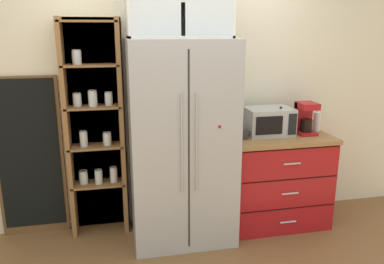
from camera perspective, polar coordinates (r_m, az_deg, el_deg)
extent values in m
plane|color=brown|center=(3.80, -1.51, -14.83)|extent=(10.82, 10.82, 0.00)
cube|color=silver|center=(3.74, -2.77, 5.51)|extent=(5.11, 0.10, 2.55)
cube|color=#ADAFB5|center=(3.45, -1.63, -1.55)|extent=(0.91, 0.69, 1.82)
cube|color=black|center=(3.12, -0.46, -3.34)|extent=(0.01, 0.01, 1.67)
cylinder|color=#ADAFB5|center=(3.07, -1.53, -1.86)|extent=(0.02, 0.02, 0.82)
cylinder|color=#ADAFB5|center=(3.09, 0.66, -1.73)|extent=(0.02, 0.02, 0.82)
cube|color=red|center=(3.11, 4.12, 0.79)|extent=(0.02, 0.01, 0.02)
cube|color=brown|center=(3.73, -14.15, 0.68)|extent=(0.56, 0.04, 2.00)
cube|color=olive|center=(3.62, -18.00, -0.02)|extent=(0.04, 0.22, 2.00)
cube|color=olive|center=(3.60, -10.40, 0.39)|extent=(0.04, 0.22, 2.00)
cube|color=olive|center=(3.76, -13.71, -7.47)|extent=(0.50, 0.22, 0.02)
cylinder|color=silver|center=(3.76, -15.80, -6.54)|extent=(0.08, 0.08, 0.12)
cylinder|color=#2D2D2D|center=(3.77, -15.78, -6.78)|extent=(0.07, 0.07, 0.08)
cylinder|color=#B2B2B7|center=(3.74, -15.87, -5.63)|extent=(0.08, 0.08, 0.01)
cylinder|color=silver|center=(3.73, -13.69, -6.52)|extent=(0.07, 0.07, 0.12)
cylinder|color=white|center=(3.73, -13.68, -6.79)|extent=(0.06, 0.06, 0.08)
cylinder|color=#B2B2B7|center=(3.70, -13.76, -5.54)|extent=(0.07, 0.07, 0.01)
cylinder|color=silver|center=(3.73, -11.56, -6.28)|extent=(0.07, 0.07, 0.14)
cylinder|color=#E0C67F|center=(3.73, -11.54, -6.58)|extent=(0.06, 0.06, 0.09)
cylinder|color=#B2B2B7|center=(3.70, -11.62, -5.20)|extent=(0.06, 0.06, 0.01)
cube|color=olive|center=(3.64, -14.07, -2.08)|extent=(0.50, 0.22, 0.02)
cylinder|color=silver|center=(3.63, -15.79, -1.04)|extent=(0.07, 0.07, 0.13)
cylinder|color=brown|center=(3.63, -15.77, -1.34)|extent=(0.06, 0.06, 0.09)
cylinder|color=#B2B2B7|center=(3.61, -15.87, 0.06)|extent=(0.07, 0.07, 0.01)
cylinder|color=silver|center=(3.61, -12.48, -1.06)|extent=(0.07, 0.07, 0.11)
cylinder|color=#CCB78C|center=(3.62, -12.47, -1.31)|extent=(0.06, 0.06, 0.07)
cylinder|color=#B2B2B7|center=(3.60, -12.54, -0.13)|extent=(0.07, 0.07, 0.01)
cube|color=olive|center=(3.55, -14.44, 3.62)|extent=(0.50, 0.22, 0.02)
cylinder|color=silver|center=(3.56, -16.67, 4.54)|extent=(0.07, 0.07, 0.11)
cylinder|color=beige|center=(3.57, -16.65, 4.28)|extent=(0.06, 0.06, 0.07)
cylinder|color=#B2B2B7|center=(3.55, -16.74, 5.49)|extent=(0.07, 0.07, 0.01)
cylinder|color=silver|center=(3.53, -14.52, 4.78)|extent=(0.08, 0.08, 0.13)
cylinder|color=#B77A38|center=(3.53, -14.50, 4.46)|extent=(0.07, 0.07, 0.09)
cylinder|color=#B2B2B7|center=(3.51, -14.60, 5.93)|extent=(0.07, 0.07, 0.01)
cylinder|color=silver|center=(3.55, -12.28, 4.79)|extent=(0.07, 0.07, 0.11)
cylinder|color=white|center=(3.55, -12.26, 4.53)|extent=(0.06, 0.06, 0.08)
cylinder|color=#B2B2B7|center=(3.54, -12.33, 5.77)|extent=(0.07, 0.07, 0.01)
cube|color=olive|center=(3.50, -14.83, 9.55)|extent=(0.50, 0.22, 0.02)
cylinder|color=silver|center=(3.51, -16.74, 10.52)|extent=(0.08, 0.08, 0.11)
cylinder|color=#382316|center=(3.51, -16.72, 10.24)|extent=(0.07, 0.07, 0.08)
cylinder|color=#B2B2B7|center=(3.51, -16.82, 11.55)|extent=(0.08, 0.08, 0.01)
cube|color=olive|center=(3.49, -15.25, 15.59)|extent=(0.50, 0.22, 0.02)
cube|color=#A8161C|center=(3.93, 12.42, -7.13)|extent=(0.95, 0.59, 0.87)
cube|color=#9E7042|center=(3.79, 12.80, -0.73)|extent=(0.98, 0.62, 0.04)
cube|color=black|center=(3.75, 14.16, -10.97)|extent=(0.93, 0.00, 0.01)
cube|color=silver|center=(3.80, 14.09, -12.83)|extent=(0.16, 0.01, 0.01)
cube|color=black|center=(3.63, 14.45, -6.85)|extent=(0.93, 0.00, 0.01)
cube|color=silver|center=(3.68, 14.37, -8.83)|extent=(0.16, 0.01, 0.01)
cube|color=black|center=(3.54, 14.75, -2.49)|extent=(0.93, 0.00, 0.01)
cube|color=silver|center=(3.57, 14.67, -4.57)|extent=(0.16, 0.01, 0.01)
cube|color=#ADAFB5|center=(3.76, 11.28, 1.58)|extent=(0.44, 0.32, 0.26)
cube|color=black|center=(3.59, 11.41, 0.95)|extent=(0.26, 0.01, 0.17)
cube|color=black|center=(3.68, 14.71, 1.11)|extent=(0.08, 0.01, 0.20)
cube|color=#A8161C|center=(3.88, 16.48, -0.09)|extent=(0.17, 0.20, 0.03)
cube|color=#A8161C|center=(3.90, 16.15, 2.09)|extent=(0.17, 0.06, 0.30)
cube|color=#A8161C|center=(3.82, 16.77, 3.76)|extent=(0.17, 0.20, 0.06)
cylinder|color=black|center=(3.85, 16.63, 0.95)|extent=(0.11, 0.11, 0.12)
cylinder|color=#2D2D33|center=(3.57, 7.54, -0.33)|extent=(0.09, 0.09, 0.09)
torus|color=#2D2D33|center=(3.59, 8.39, -0.21)|extent=(0.05, 0.01, 0.05)
cylinder|color=#285B33|center=(3.76, 12.91, 1.00)|extent=(0.06, 0.06, 0.20)
cone|color=#285B33|center=(3.73, 13.00, 2.53)|extent=(0.06, 0.06, 0.04)
cylinder|color=#285B33|center=(3.73, 13.03, 2.98)|extent=(0.02, 0.02, 0.07)
cylinder|color=black|center=(3.72, 13.07, 3.58)|extent=(0.02, 0.02, 0.01)
cylinder|color=silver|center=(4.01, 18.03, 1.47)|extent=(0.07, 0.07, 0.19)
cone|color=silver|center=(3.99, 18.15, 2.86)|extent=(0.07, 0.07, 0.04)
cylinder|color=silver|center=(3.99, 18.18, 3.28)|extent=(0.03, 0.03, 0.07)
cylinder|color=black|center=(3.98, 18.23, 3.84)|extent=(0.03, 0.03, 0.01)
cube|color=silver|center=(3.48, -2.31, 18.53)|extent=(0.87, 0.02, 0.57)
cube|color=silver|center=(3.32, -1.81, 13.94)|extent=(0.87, 0.32, 0.02)
cube|color=silver|center=(3.28, -9.60, 18.56)|extent=(0.02, 0.32, 0.57)
cube|color=silver|center=(3.43, 5.55, 18.52)|extent=(0.02, 0.32, 0.57)
cube|color=silver|center=(3.33, -1.85, 18.69)|extent=(0.84, 0.30, 0.02)
cube|color=silver|center=(3.15, -5.46, 18.85)|extent=(0.40, 0.01, 0.53)
cube|color=silver|center=(3.23, 2.69, 18.80)|extent=(0.40, 0.01, 0.53)
cylinder|color=silver|center=(3.28, -7.22, 14.03)|extent=(0.05, 0.05, 0.00)
cylinder|color=silver|center=(3.28, -7.24, 14.60)|extent=(0.01, 0.01, 0.07)
cone|color=silver|center=(3.28, -7.28, 15.65)|extent=(0.06, 0.06, 0.05)
cylinder|color=silver|center=(3.31, -3.60, 14.12)|extent=(0.05, 0.05, 0.00)
cylinder|color=silver|center=(3.31, -3.61, 14.69)|extent=(0.01, 0.01, 0.07)
cone|color=silver|center=(3.31, -3.63, 15.73)|extent=(0.06, 0.06, 0.05)
cylinder|color=silver|center=(3.34, -0.04, 14.16)|extent=(0.05, 0.05, 0.00)
cylinder|color=silver|center=(3.34, -0.04, 14.72)|extent=(0.01, 0.01, 0.07)
cone|color=silver|center=(3.34, -0.04, 15.75)|extent=(0.06, 0.06, 0.05)
cylinder|color=silver|center=(3.39, 3.43, 14.14)|extent=(0.05, 0.05, 0.00)
cylinder|color=silver|center=(3.39, 3.44, 14.70)|extent=(0.01, 0.01, 0.07)
cone|color=silver|center=(3.39, 3.45, 15.71)|extent=(0.06, 0.06, 0.05)
cube|color=brown|center=(3.83, -22.94, -3.56)|extent=(0.60, 0.04, 1.50)
cube|color=black|center=(3.80, -23.04, -3.22)|extent=(0.54, 0.01, 1.40)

